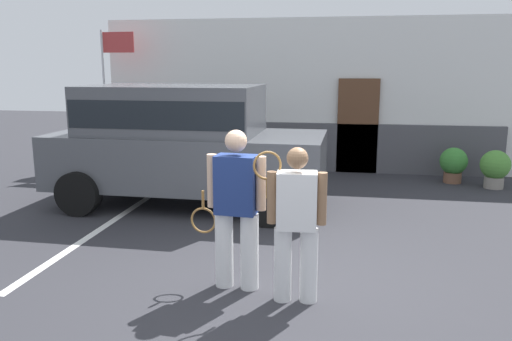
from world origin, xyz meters
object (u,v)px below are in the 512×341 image
Objects in this scene: parked_suv at (182,139)px; tennis_player_man at (236,208)px; tennis_player_woman at (296,222)px; potted_plant_secondary at (495,167)px; flag_pole at (111,74)px; potted_plant_by_porch at (453,163)px.

parked_suv is 3.59m from tennis_player_man.
tennis_player_woman is 2.11× the size of potted_plant_secondary.
potted_plant_secondary is at bearing -125.20° from tennis_player_woman.
tennis_player_man is 0.55× the size of flag_pole.
potted_plant_secondary is (4.04, 5.40, -0.47)m from tennis_player_man.
potted_plant_by_porch is at bearing 28.28° from parked_suv.
parked_suv is 3.90m from flag_pole.
potted_plant_by_porch is (2.68, 5.99, -0.43)m from tennis_player_woman.
parked_suv reaches higher than tennis_player_man.
potted_plant_secondary is at bearing -27.35° from potted_plant_by_porch.
tennis_player_man is (1.62, -3.19, -0.25)m from parked_suv.
tennis_player_woman reaches higher than potted_plant_by_porch.
flag_pole reaches higher than tennis_player_man.
parked_suv is 4.11m from tennis_player_woman.
potted_plant_by_porch is at bearing -115.77° from tennis_player_man.
tennis_player_woman is at bearing -52.00° from flag_pole.
potted_plant_by_porch is (4.96, 2.58, -0.74)m from parked_suv.
flag_pole reaches higher than potted_plant_secondary.
flag_pole reaches higher than potted_plant_by_porch.
flag_pole is (-4.17, 5.96, 1.29)m from tennis_player_man.
flag_pole is (-8.21, 0.56, 1.76)m from potted_plant_secondary.
tennis_player_woman is at bearing -55.42° from parked_suv.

